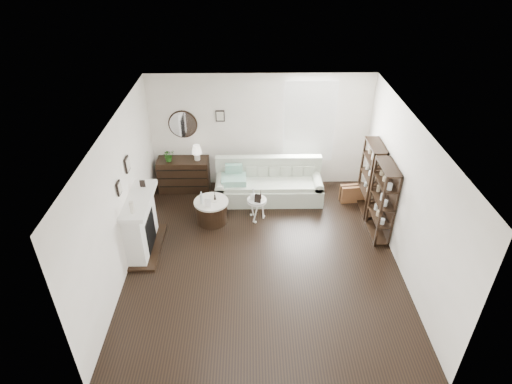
{
  "coord_description": "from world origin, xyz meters",
  "views": [
    {
      "loc": [
        -0.24,
        -6.23,
        5.44
      ],
      "look_at": [
        -0.13,
        0.8,
        0.95
      ],
      "focal_mm": 30.0,
      "sensor_mm": 36.0,
      "label": 1
    }
  ],
  "objects_px": {
    "drum_table": "(212,211)",
    "dresser": "(184,175)",
    "pedestal_table": "(257,201)",
    "sofa": "(269,186)"
  },
  "relations": [
    {
      "from": "sofa",
      "to": "pedestal_table",
      "type": "relative_size",
      "value": 4.82
    },
    {
      "from": "drum_table",
      "to": "dresser",
      "type": "bearing_deg",
      "value": 119.53
    },
    {
      "from": "sofa",
      "to": "drum_table",
      "type": "distance_m",
      "value": 1.53
    },
    {
      "from": "sofa",
      "to": "drum_table",
      "type": "xyz_separation_m",
      "value": [
        -1.24,
        -0.9,
        -0.06
      ]
    },
    {
      "from": "dresser",
      "to": "pedestal_table",
      "type": "relative_size",
      "value": 2.36
    },
    {
      "from": "drum_table",
      "to": "pedestal_table",
      "type": "xyz_separation_m",
      "value": [
        0.95,
        0.06,
        0.2
      ]
    },
    {
      "from": "dresser",
      "to": "drum_table",
      "type": "xyz_separation_m",
      "value": [
        0.74,
        -1.3,
        -0.14
      ]
    },
    {
      "from": "sofa",
      "to": "dresser",
      "type": "relative_size",
      "value": 2.04
    },
    {
      "from": "pedestal_table",
      "to": "sofa",
      "type": "bearing_deg",
      "value": 71.46
    },
    {
      "from": "pedestal_table",
      "to": "dresser",
      "type": "bearing_deg",
      "value": 143.67
    }
  ]
}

